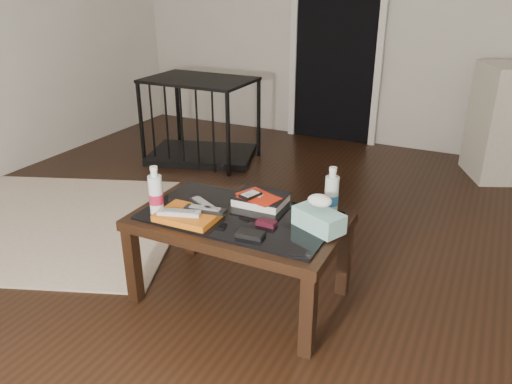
{
  "coord_description": "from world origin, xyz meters",
  "views": [
    {
      "loc": [
        1.05,
        -2.22,
        1.51
      ],
      "look_at": [
        0.08,
        -0.23,
        0.55
      ],
      "focal_mm": 35.0,
      "sensor_mm": 36.0,
      "label": 1
    }
  ],
  "objects_px": {
    "textbook": "(261,199)",
    "water_bottle_left": "(155,190)",
    "tissue_box": "(319,220)",
    "water_bottle_right": "(332,191)",
    "pet_crate": "(201,133)",
    "coffee_table": "(239,226)"
  },
  "relations": [
    {
      "from": "pet_crate",
      "to": "textbook",
      "type": "relative_size",
      "value": 4.15
    },
    {
      "from": "coffee_table",
      "to": "water_bottle_right",
      "type": "relative_size",
      "value": 4.2
    },
    {
      "from": "textbook",
      "to": "tissue_box",
      "type": "relative_size",
      "value": 1.09
    },
    {
      "from": "water_bottle_right",
      "to": "pet_crate",
      "type": "bearing_deg",
      "value": 137.94
    },
    {
      "from": "water_bottle_left",
      "to": "tissue_box",
      "type": "height_order",
      "value": "water_bottle_left"
    },
    {
      "from": "textbook",
      "to": "tissue_box",
      "type": "bearing_deg",
      "value": -21.91
    },
    {
      "from": "pet_crate",
      "to": "textbook",
      "type": "distance_m",
      "value": 2.06
    },
    {
      "from": "textbook",
      "to": "coffee_table",
      "type": "bearing_deg",
      "value": -104.67
    },
    {
      "from": "coffee_table",
      "to": "water_bottle_left",
      "type": "height_order",
      "value": "water_bottle_left"
    },
    {
      "from": "textbook",
      "to": "water_bottle_left",
      "type": "relative_size",
      "value": 1.05
    },
    {
      "from": "water_bottle_left",
      "to": "water_bottle_right",
      "type": "relative_size",
      "value": 1.0
    },
    {
      "from": "textbook",
      "to": "water_bottle_right",
      "type": "xyz_separation_m",
      "value": [
        0.35,
        0.04,
        0.1
      ]
    },
    {
      "from": "coffee_table",
      "to": "textbook",
      "type": "relative_size",
      "value": 4.0
    },
    {
      "from": "coffee_table",
      "to": "tissue_box",
      "type": "distance_m",
      "value": 0.41
    },
    {
      "from": "coffee_table",
      "to": "tissue_box",
      "type": "relative_size",
      "value": 4.35
    },
    {
      "from": "water_bottle_left",
      "to": "coffee_table",
      "type": "bearing_deg",
      "value": 23.14
    },
    {
      "from": "coffee_table",
      "to": "water_bottle_left",
      "type": "relative_size",
      "value": 4.2
    },
    {
      "from": "pet_crate",
      "to": "tissue_box",
      "type": "height_order",
      "value": "pet_crate"
    },
    {
      "from": "tissue_box",
      "to": "coffee_table",
      "type": "bearing_deg",
      "value": -151.18
    },
    {
      "from": "coffee_table",
      "to": "water_bottle_right",
      "type": "bearing_deg",
      "value": 27.33
    },
    {
      "from": "pet_crate",
      "to": "water_bottle_right",
      "type": "xyz_separation_m",
      "value": [
        1.68,
        -1.51,
        0.35
      ]
    },
    {
      "from": "coffee_table",
      "to": "pet_crate",
      "type": "distance_m",
      "value": 2.15
    }
  ]
}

